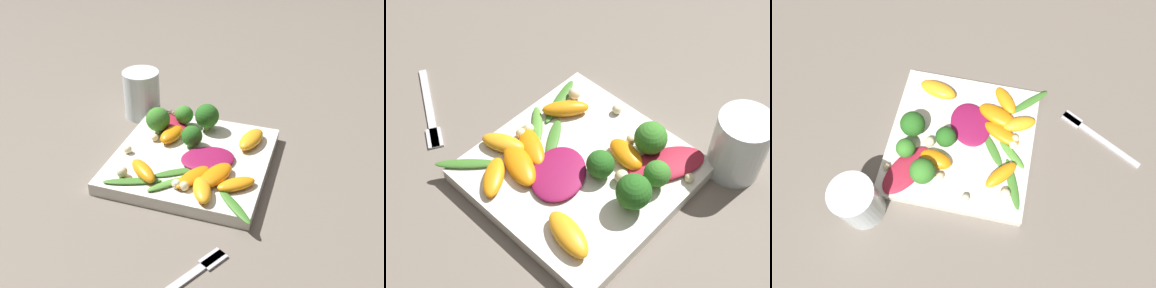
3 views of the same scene
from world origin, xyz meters
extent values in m
plane|color=#6B6056|center=(0.00, 0.00, 0.00)|extent=(2.40, 2.40, 0.00)
cube|color=silver|center=(0.00, 0.00, 0.01)|extent=(0.25, 0.25, 0.02)
cylinder|color=silver|center=(0.14, 0.15, 0.05)|extent=(0.07, 0.07, 0.09)
cube|color=#B2B2B7|center=(-0.25, -0.06, 0.00)|extent=(0.15, 0.09, 0.01)
cube|color=#B2B2B7|center=(-0.19, -0.09, 0.00)|extent=(0.04, 0.04, 0.01)
ellipsoid|color=maroon|center=(-0.01, -0.03, 0.03)|extent=(0.10, 0.11, 0.01)
ellipsoid|color=maroon|center=(0.08, 0.08, 0.03)|extent=(0.09, 0.12, 0.01)
ellipsoid|color=orange|center=(-0.08, 0.05, 0.03)|extent=(0.06, 0.07, 0.02)
ellipsoid|color=orange|center=(-0.06, -0.06, 0.03)|extent=(0.08, 0.06, 0.02)
ellipsoid|color=orange|center=(-0.07, -0.02, 0.03)|extent=(0.08, 0.05, 0.01)
ellipsoid|color=orange|center=(0.06, -0.09, 0.03)|extent=(0.08, 0.05, 0.02)
ellipsoid|color=orange|center=(-0.10, -0.05, 0.03)|extent=(0.07, 0.05, 0.02)
ellipsoid|color=orange|center=(-0.06, -0.09, 0.03)|extent=(0.06, 0.06, 0.02)
ellipsoid|color=orange|center=(0.03, 0.05, 0.03)|extent=(0.06, 0.04, 0.02)
cylinder|color=#84AD5B|center=(0.09, 0.00, 0.03)|extent=(0.01, 0.01, 0.02)
sphere|color=#26601E|center=(0.09, 0.00, 0.05)|extent=(0.04, 0.04, 0.04)
cylinder|color=#7A9E51|center=(0.05, 0.08, 0.03)|extent=(0.01, 0.01, 0.02)
sphere|color=#387A28|center=(0.05, 0.08, 0.05)|extent=(0.04, 0.04, 0.04)
cylinder|color=#84AD5B|center=(0.09, 0.04, 0.03)|extent=(0.01, 0.01, 0.01)
sphere|color=#387A28|center=(0.09, 0.04, 0.04)|extent=(0.03, 0.03, 0.03)
cylinder|color=#7A9E51|center=(0.03, 0.01, 0.03)|extent=(0.01, 0.01, 0.01)
sphere|color=#26601E|center=(0.03, 0.01, 0.04)|extent=(0.04, 0.04, 0.04)
ellipsoid|color=#518E33|center=(-0.09, 0.01, 0.02)|extent=(0.06, 0.05, 0.01)
ellipsoid|color=#3D7528|center=(-0.10, 0.06, 0.02)|extent=(0.05, 0.09, 0.01)
ellipsoid|color=#3D7528|center=(-0.06, 0.01, 0.02)|extent=(0.05, 0.07, 0.00)
ellipsoid|color=#3D7528|center=(-0.11, -0.10, 0.02)|extent=(0.07, 0.07, 0.01)
sphere|color=beige|center=(0.02, 0.08, 0.03)|extent=(0.01, 0.01, 0.01)
sphere|color=beige|center=(0.11, 0.08, 0.03)|extent=(0.01, 0.01, 0.01)
sphere|color=beige|center=(-0.09, -0.02, 0.03)|extent=(0.01, 0.01, 0.01)
sphere|color=beige|center=(-0.09, -0.01, 0.03)|extent=(0.01, 0.01, 0.01)
sphere|color=beige|center=(0.05, 0.02, 0.03)|extent=(0.02, 0.02, 0.02)
sphere|color=beige|center=(-0.09, 0.08, 0.03)|extent=(0.02, 0.02, 0.02)
sphere|color=beige|center=(-0.03, 0.10, 0.03)|extent=(0.01, 0.01, 0.01)
camera|label=1|loc=(-0.59, -0.20, 0.45)|focal=42.00mm
camera|label=2|loc=(0.28, -0.31, 0.57)|focal=50.00mm
camera|label=3|loc=(-0.06, 0.27, 0.63)|focal=35.00mm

